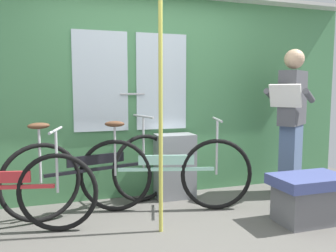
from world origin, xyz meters
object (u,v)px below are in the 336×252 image
at_px(handrail_pole, 161,101).
at_px(bench_seat_corner, 309,197).
at_px(trash_bin_by_wall, 175,166).
at_px(passenger_reading_newspaper, 292,119).
at_px(bicycle_near_door, 96,173).
at_px(bicycle_leaning_behind, 166,173).

height_order(handrail_pole, bench_seat_corner, handrail_pole).
xyz_separation_m(trash_bin_by_wall, bench_seat_corner, (0.96, -1.10, -0.13)).
bearing_deg(handrail_pole, trash_bin_by_wall, 63.68).
xyz_separation_m(passenger_reading_newspaper, trash_bin_by_wall, (-1.33, 0.32, -0.53)).
height_order(bicycle_near_door, passenger_reading_newspaper, passenger_reading_newspaper).
xyz_separation_m(bicycle_near_door, passenger_reading_newspaper, (2.25, -0.14, 0.50)).
bearing_deg(bench_seat_corner, bicycle_leaning_behind, 148.90).
xyz_separation_m(handrail_pole, bench_seat_corner, (1.39, -0.23, -0.91)).
xyz_separation_m(bicycle_near_door, trash_bin_by_wall, (0.92, 0.18, -0.03)).
xyz_separation_m(bicycle_near_door, handrail_pole, (0.49, -0.69, 0.75)).
distance_m(bicycle_near_door, passenger_reading_newspaper, 2.31).
bearing_deg(handrail_pole, bicycle_near_door, 125.12).
distance_m(passenger_reading_newspaper, bench_seat_corner, 1.09).
bearing_deg(bicycle_leaning_behind, bench_seat_corner, -15.95).
height_order(bicycle_near_door, handrail_pole, handrail_pole).
relative_size(passenger_reading_newspaper, trash_bin_by_wall, 2.31).
relative_size(bicycle_near_door, handrail_pole, 0.78).
bearing_deg(trash_bin_by_wall, handrail_pole, -116.32).
height_order(bicycle_leaning_behind, trash_bin_by_wall, bicycle_leaning_behind).
bearing_deg(passenger_reading_newspaper, bicycle_near_door, -39.33).
height_order(passenger_reading_newspaper, handrail_pole, handrail_pole).
bearing_deg(trash_bin_by_wall, bicycle_leaning_behind, -121.49).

